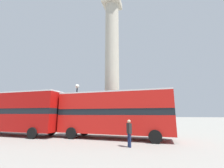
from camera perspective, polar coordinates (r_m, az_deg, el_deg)
name	(u,v)px	position (r m, az deg, el deg)	size (l,w,h in m)	color
ground_plane	(112,131)	(20.30, 0.00, -17.52)	(200.00, 200.00, 0.00)	gray
monument_column	(112,83)	(20.62, 0.00, 0.51)	(6.27, 6.27, 20.66)	#ADA593
bus_a	(114,112)	(14.09, 0.75, -10.75)	(10.40, 3.02, 4.20)	red
bus_b	(15,112)	(19.37, -32.98, -8.79)	(10.84, 2.98, 4.42)	#A80F0C
equestrian_statue	(68,117)	(29.32, -16.57, -11.88)	(3.54, 3.13, 5.80)	#ADA593
street_lamp	(77,101)	(19.19, -13.37, -6.23)	(0.52, 0.52, 5.89)	black
pedestrian_near_lamp	(129,131)	(10.73, 6.55, -17.45)	(0.42, 0.50, 1.79)	#192347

